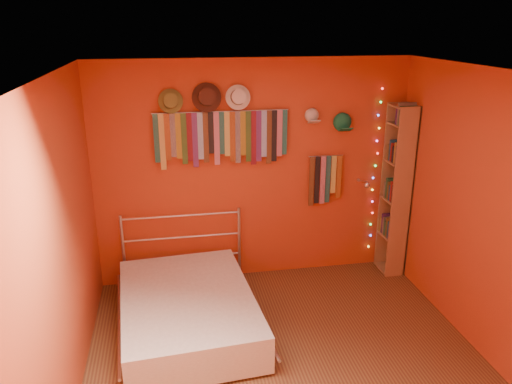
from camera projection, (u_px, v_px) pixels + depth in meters
ground at (289, 367)px, 4.35m from camera, size 3.50×3.50×0.00m
back_wall at (254, 173)px, 5.57m from camera, size 3.50×0.02×2.50m
right_wall at (492, 221)px, 4.24m from camera, size 0.02×3.50×2.50m
left_wall at (60, 253)px, 3.65m from camera, size 0.02×3.50×2.50m
ceiling at (297, 74)px, 3.53m from camera, size 3.50×3.50×0.02m
tie_rack at (222, 136)px, 5.30m from camera, size 1.45×0.03×0.61m
small_tie_rack at (325, 178)px, 5.68m from camera, size 0.40×0.03×0.59m
fedora_olive at (171, 101)px, 5.06m from camera, size 0.25×0.14×0.25m
fedora_brown at (207, 97)px, 5.11m from camera, size 0.31×0.17×0.30m
fedora_white at (238, 97)px, 5.17m from camera, size 0.26×0.14×0.26m
cap_white at (312, 116)px, 5.42m from camera, size 0.17×0.21×0.17m
cap_green at (342, 122)px, 5.51m from camera, size 0.19×0.24×0.19m
fairy_lights at (375, 172)px, 5.79m from camera, size 0.06×0.02×1.93m
reading_lamp at (366, 184)px, 5.61m from camera, size 0.07×0.30×0.09m
bookshelf at (399, 190)px, 5.72m from camera, size 0.25×0.34×2.00m
bed at (188, 310)px, 4.82m from camera, size 1.45×1.86×0.88m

